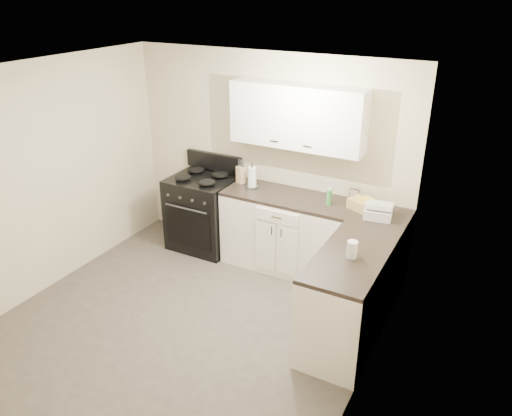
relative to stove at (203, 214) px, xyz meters
The scene contains 21 objects.
floor 1.73m from the stove, 62.48° to the right, with size 3.60×3.60×0.00m, color #473F38.
ceiling 2.63m from the stove, 62.48° to the right, with size 3.60×3.60×0.00m, color white.
wall_back 1.15m from the stove, 22.92° to the left, with size 3.60×3.60×0.00m, color beige.
wall_right 3.07m from the stove, 29.87° to the right, with size 3.60×3.60×0.00m, color beige.
wall_left 1.97m from the stove, 124.96° to the right, with size 3.60×3.60×0.00m, color beige.
wall_front 3.46m from the stove, 76.79° to the right, with size 3.60×3.60×0.00m, color beige.
base_cabinets_back 1.19m from the stove, ahead, with size 1.55×0.60×0.90m, color white.
base_cabinets_right 2.35m from the stove, 15.40° to the right, with size 0.60×1.90×0.90m, color white.
countertop_back 1.28m from the stove, ahead, with size 1.55×0.60×0.04m, color black.
countertop_right 2.40m from the stove, 15.40° to the right, with size 0.60×1.90×0.04m, color black.
upper_cabinets 1.83m from the stove, ahead, with size 1.55×0.30×0.70m, color white.
stove is the anchor object (origin of this frame).
knife_block 0.78m from the stove, 13.91° to the left, with size 0.10×0.09×0.21m, color tan.
paper_towel 0.92m from the stove, ahead, with size 0.10×0.10×0.25m, color white.
soap_bottle 1.78m from the stove, ahead, with size 0.06×0.06×0.18m, color green.
picture_frame 1.98m from the stove, ahead, with size 0.11×0.01×0.14m, color black.
wicker_basket 2.15m from the stove, ahead, with size 0.34×0.23×0.11m, color tan.
countertop_grill 2.31m from the stove, ahead, with size 0.28×0.26×0.10m, color silver.
glass_jar 2.54m from the stove, 23.35° to the right, with size 0.10×0.10×0.16m, color silver.
oven_mitt_near 2.20m from the stove, 27.93° to the right, with size 0.02×0.17×0.30m, color black.
oven_mitt_far 2.16m from the stove, 25.61° to the right, with size 0.02×0.15×0.26m, color black.
Camera 1 is at (2.59, -3.34, 3.20)m, focal length 35.00 mm.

